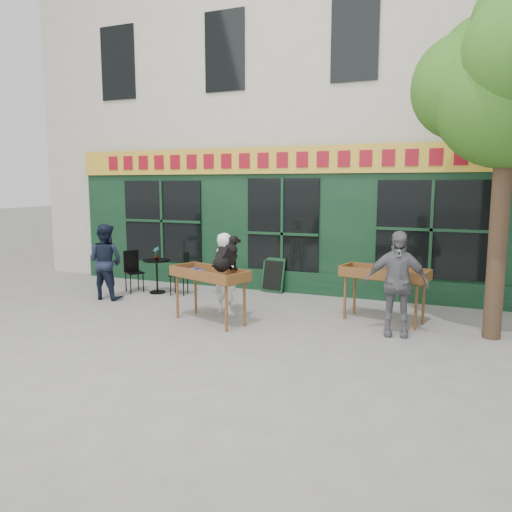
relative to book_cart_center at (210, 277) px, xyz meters
The scene contains 14 objects.
ground 1.08m from the book_cart_center, 59.87° to the left, with size 80.00×80.00×0.00m, color slate.
building 7.78m from the book_cart_center, 86.96° to the left, with size 14.00×7.26×10.00m.
street_tree 5.80m from the book_cart_center, 11.57° to the left, with size 3.05×2.90×5.60m.
book_cart_center is the anchor object (origin of this frame).
dog 0.59m from the book_cart_center, ahead, with size 0.34×0.60×0.60m, color black, non-canonical shape.
woman 0.65m from the book_cart_center, 90.00° to the left, with size 0.57×0.37×1.56m, color white.
book_cart_right 3.13m from the book_cart_center, 23.06° to the left, with size 1.60×0.92×0.99m.
man_right 3.21m from the book_cart_center, ahead, with size 1.01×0.42×1.73m, color slate.
bistro_table 2.83m from the book_cart_center, 142.79° to the left, with size 0.60×0.60×0.76m.
bistro_chair_left 3.32m from the book_cart_center, 150.06° to the left, with size 0.50×0.50×0.95m.
bistro_chair_right 2.41m from the book_cart_center, 132.20° to the left, with size 0.43×0.43×0.95m.
potted_plant 2.82m from the book_cart_center, 142.79° to the left, with size 0.16×0.11×0.30m, color gray.
man_left 3.06m from the book_cart_center, 164.70° to the left, with size 0.79×0.62×1.63m, color black.
chalkboard 2.83m from the book_cart_center, 86.59° to the left, with size 0.58×0.27×0.79m.
Camera 1 is at (3.74, -8.37, 2.47)m, focal length 35.00 mm.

